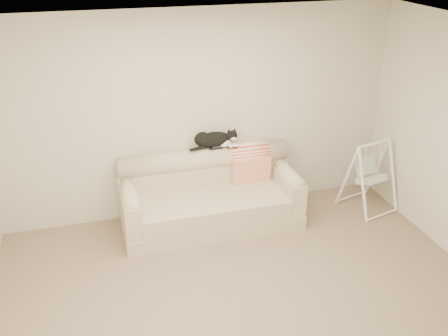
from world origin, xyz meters
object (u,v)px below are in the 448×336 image
remote_b (230,146)px  sofa (209,197)px  remote_a (216,148)px  baby_swing (370,175)px  tuxedo_cat (214,139)px

remote_b → sofa: bearing=-147.1°
sofa → remote_a: size_ratio=12.10×
sofa → baby_swing: 2.13m
sofa → baby_swing: size_ratio=2.31×
sofa → remote_b: bearing=32.9°
sofa → remote_b: 0.68m
remote_b → tuxedo_cat: size_ratio=0.28×
remote_b → tuxedo_cat: 0.22m
remote_a → baby_swing: 2.06m
remote_b → baby_swing: baby_swing is taller
remote_a → baby_swing: baby_swing is taller
remote_a → tuxedo_cat: 0.11m
baby_swing → tuxedo_cat: bearing=166.4°
sofa → remote_a: bearing=55.6°
tuxedo_cat → baby_swing: (1.97, -0.48, -0.54)m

